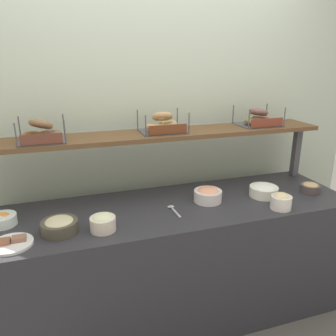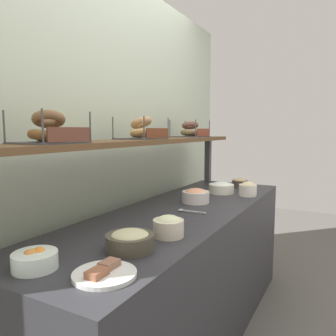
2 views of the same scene
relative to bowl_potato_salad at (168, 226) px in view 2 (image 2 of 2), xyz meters
name	(u,v)px [view 2 (image 2 of 2)]	position (x,y,z in m)	size (l,w,h in m)	color
back_wall	(109,150)	(0.49, 0.73, 0.30)	(3.55, 0.06, 2.40)	beige
deli_counter	(180,275)	(0.49, 0.18, -0.47)	(2.35, 0.70, 0.85)	#2D2D33
shelf_riser_right	(208,161)	(1.61, 0.45, 0.15)	(0.05, 0.05, 0.40)	#4C4C51
upper_shelf	(143,141)	(0.49, 0.45, 0.37)	(2.31, 0.32, 0.03)	brown
bowl_potato_salad	(168,226)	(0.00, 0.00, 0.00)	(0.14, 0.14, 0.10)	beige
bowl_hummus	(240,183)	(1.48, 0.10, -0.01)	(0.14, 0.14, 0.07)	#4E413E
bowl_egg_salad	(248,189)	(1.11, -0.07, 0.00)	(0.13, 0.13, 0.11)	white
bowl_fruit_salad	(35,260)	(-0.54, 0.24, -0.02)	(0.16, 0.16, 0.07)	white
bowl_cream_cheese	(221,188)	(1.12, 0.14, -0.01)	(0.20, 0.20, 0.09)	white
bowl_lox_spread	(196,196)	(0.72, 0.18, 0.00)	(0.19, 0.19, 0.10)	white
bowl_tuna_salad	(130,240)	(-0.23, 0.05, -0.01)	(0.20, 0.20, 0.08)	#484436
serving_plate_white	(104,273)	(-0.47, -0.01, -0.04)	(0.22, 0.22, 0.04)	white
serving_spoon_near_plate	(187,211)	(0.45, 0.12, -0.04)	(0.04, 0.18, 0.01)	#B7B7BC
bagel_basket_cinnamon_raisin	(49,132)	(-0.28, 0.43, 0.43)	(0.28, 0.26, 0.15)	#4C4C51
bagel_basket_sesame	(142,131)	(0.49, 0.46, 0.43)	(0.31, 0.25, 0.15)	#4C4C51
bagel_basket_poppy	(190,132)	(1.24, 0.47, 0.43)	(0.30, 0.25, 0.14)	#4C4C51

